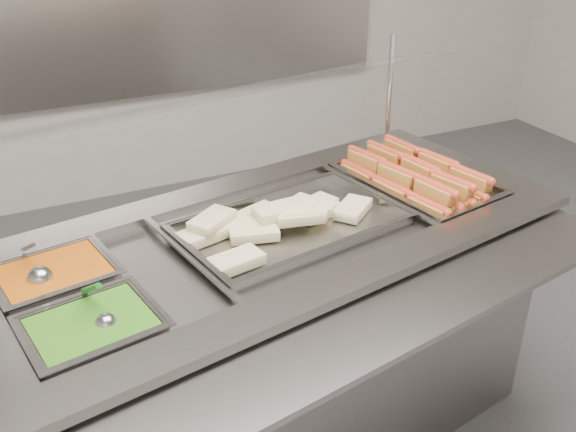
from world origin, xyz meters
name	(u,v)px	position (x,y,z in m)	size (l,w,h in m)	color
steam_counter	(276,341)	(-0.12, 0.34, 0.41)	(1.81, 1.04, 0.82)	gray
tray_rail	(388,320)	(-0.04, -0.11, 0.77)	(1.65, 0.60, 0.05)	gray
sneeze_guard	(234,96)	(-0.16, 0.54, 1.15)	(1.52, 0.52, 0.40)	silver
pan_hotdogs	(416,189)	(0.44, 0.44, 0.78)	(0.39, 0.55, 0.09)	gray
pan_wraps	(291,229)	(-0.07, 0.35, 0.79)	(0.67, 0.46, 0.06)	gray
pan_beans	(56,284)	(-0.72, 0.37, 0.78)	(0.31, 0.26, 0.09)	gray
pan_peas	(94,337)	(-0.68, 0.11, 0.78)	(0.31, 0.26, 0.09)	gray
hotdogs_in_buns	(413,177)	(0.42, 0.44, 0.83)	(0.32, 0.50, 0.11)	#A86E23
tortilla_wraps	(277,219)	(-0.10, 0.37, 0.82)	(0.61, 0.32, 0.06)	beige
ladle	(40,276)	(-0.75, 0.35, 0.82)	(0.06, 0.18, 0.13)	#A6A6AB
serving_spoon	(103,317)	(-0.65, 0.11, 0.82)	(0.06, 0.16, 0.13)	#A6A6AB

